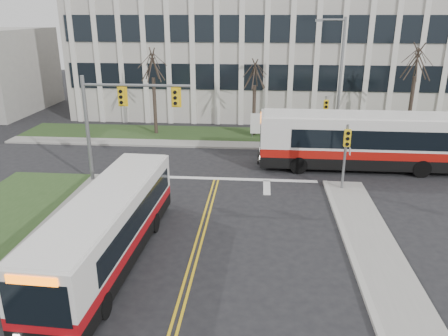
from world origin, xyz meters
TOP-DOWN VIEW (x-y plane):
  - ground at (0.00, 0.00)m, footprint 120.00×120.00m
  - sidewalk_cross at (5.00, 15.20)m, footprint 44.00×1.60m
  - building_lawn at (5.00, 18.00)m, footprint 44.00×5.00m
  - office_building at (5.00, 30.00)m, footprint 40.00×16.00m
  - mast_arm_signal at (-5.62, 7.16)m, footprint 6.11×0.38m
  - signal_pole_near at (7.20, 6.90)m, footprint 0.34×0.39m
  - signal_pole_far at (7.20, 15.40)m, footprint 0.34×0.39m
  - streetlight at (8.03, 16.20)m, footprint 2.15×0.25m
  - directory_sign at (2.50, 17.50)m, footprint 1.50×0.12m
  - tree_left at (-6.00, 18.00)m, footprint 1.80×1.80m
  - tree_mid at (2.00, 18.20)m, footprint 1.80×1.80m
  - tree_right at (14.00, 18.00)m, footprint 1.80×1.80m
  - bus_main at (-3.29, -1.38)m, footprint 2.71×10.67m
  - bus_cross at (9.09, 10.82)m, footprint 13.03×2.88m

SIDE VIEW (x-z plane):
  - ground at x=0.00m, z-range 0.00..0.00m
  - building_lawn at x=5.00m, z-range 0.00..0.12m
  - sidewalk_cross at x=5.00m, z-range 0.00..0.14m
  - directory_sign at x=2.50m, z-range 0.17..2.17m
  - bus_main at x=-3.29m, z-range 0.00..2.82m
  - bus_cross at x=9.09m, z-range 0.00..3.47m
  - signal_pole_near at x=7.20m, z-range 0.60..4.40m
  - signal_pole_far at x=7.20m, z-range 0.60..4.40m
  - mast_arm_signal at x=-5.62m, z-range 1.16..7.36m
  - tree_mid at x=2.00m, z-range 1.47..8.29m
  - streetlight at x=8.03m, z-range 0.59..9.79m
  - tree_left at x=-6.00m, z-range 1.66..9.36m
  - tree_right at x=14.00m, z-range 1.78..10.03m
  - office_building at x=5.00m, z-range 0.00..12.00m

